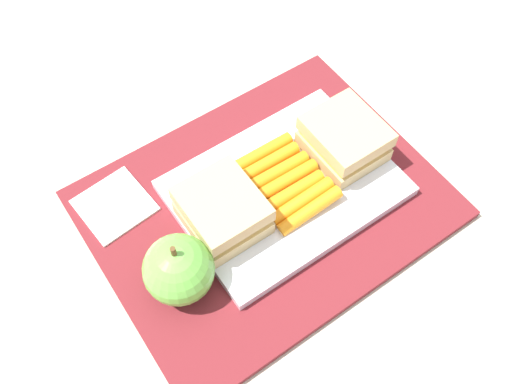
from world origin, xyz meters
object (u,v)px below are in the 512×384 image
object	(u,v)px
food_tray	(285,188)
sandwich_half_left	(344,139)
apple	(179,270)
paper_napkin	(115,205)
carrot_sticks_bundle	(285,181)
sandwich_half_right	(222,211)

from	to	relation	value
food_tray	sandwich_half_left	distance (m)	0.08
apple	paper_napkin	world-z (taller)	apple
paper_napkin	carrot_sticks_bundle	bearing A→B (deg)	151.29
carrot_sticks_bundle	apple	size ratio (longest dim) A/B	1.28
carrot_sticks_bundle	paper_napkin	xyz separation A→B (m)	(0.16, -0.09, -0.02)
carrot_sticks_bundle	sandwich_half_right	bearing A→B (deg)	-0.08
apple	sandwich_half_left	bearing A→B (deg)	-172.44
carrot_sticks_bundle	apple	xyz separation A→B (m)	(0.15, 0.03, 0.02)
sandwich_half_left	carrot_sticks_bundle	bearing A→B (deg)	0.08
paper_napkin	apple	bearing A→B (deg)	96.98
food_tray	apple	size ratio (longest dim) A/B	2.91
food_tray	apple	bearing A→B (deg)	11.52
food_tray	paper_napkin	xyz separation A→B (m)	(0.16, -0.09, -0.00)
sandwich_half_right	food_tray	bearing A→B (deg)	180.00
food_tray	paper_napkin	bearing A→B (deg)	-28.68
apple	sandwich_half_right	bearing A→B (deg)	-156.31
food_tray	paper_napkin	size ratio (longest dim) A/B	3.29
apple	paper_napkin	xyz separation A→B (m)	(0.01, -0.12, -0.03)
food_tray	apple	xyz separation A→B (m)	(0.15, 0.03, 0.03)
food_tray	sandwich_half_left	world-z (taller)	sandwich_half_left
carrot_sticks_bundle	paper_napkin	size ratio (longest dim) A/B	1.45
sandwich_half_right	paper_napkin	xyz separation A→B (m)	(0.08, -0.09, -0.03)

